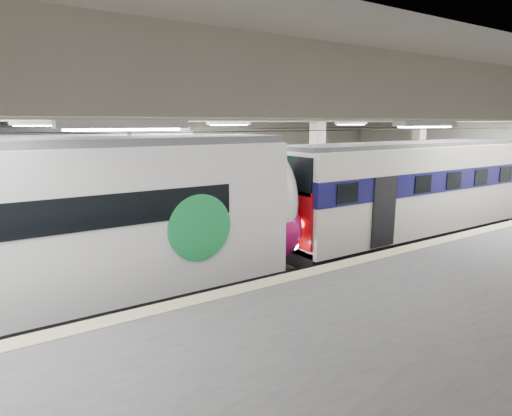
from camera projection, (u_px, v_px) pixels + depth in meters
station_hall at (293, 183)px, 12.36m from camera, size 36.00×24.00×5.75m
modern_emu at (94, 228)px, 11.20m from camera, size 14.32×2.96×4.60m
older_rer at (408, 190)px, 17.97m from camera, size 12.53×2.77×4.18m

